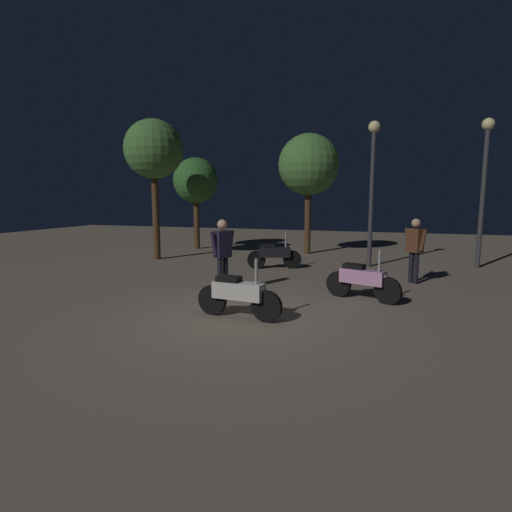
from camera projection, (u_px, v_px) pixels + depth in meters
The scene contains 11 objects.
ground_plane at pixel (240, 318), 7.35m from camera, with size 40.00×40.00×0.00m, color #756656.
motorcycle_white_foreground at pixel (238, 294), 7.31m from camera, with size 1.66×0.41×1.11m.
motorcycle_black_parked_left at pixel (274, 254), 12.44m from camera, with size 1.59×0.69×1.11m.
motorcycle_pink_parked_right at pixel (362, 280), 8.61m from camera, with size 1.59×0.66×1.11m.
person_rider_beside at pixel (222, 249), 9.23m from camera, with size 0.41×0.62×1.68m.
person_bystander_far at pixel (415, 245), 10.24m from camera, with size 0.54×0.52×1.64m.
streetlamp_near at pixel (485, 173), 12.26m from camera, with size 0.36×0.36×4.50m.
streetlamp_far at pixel (372, 174), 12.48m from camera, with size 0.36×0.36×4.46m.
tree_left_bg at pixel (196, 181), 16.99m from camera, with size 1.88×1.88×3.81m.
tree_center_bg at pixel (309, 165), 15.37m from camera, with size 2.29×2.29×4.55m.
tree_right_bg at pixel (154, 151), 13.90m from camera, with size 2.01×2.01×4.81m.
Camera 1 is at (2.50, -6.67, 2.17)m, focal length 28.58 mm.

